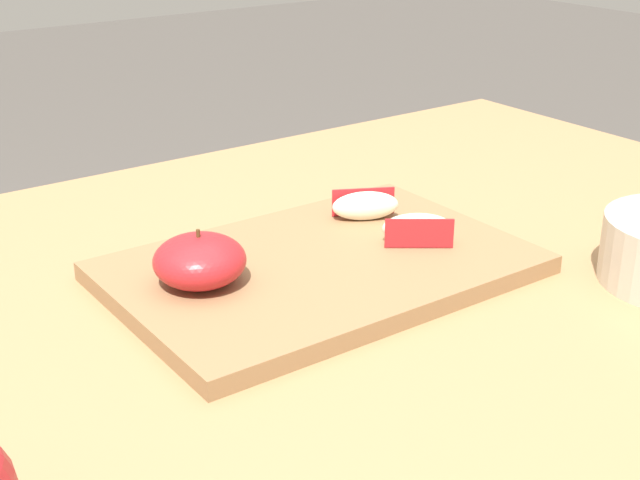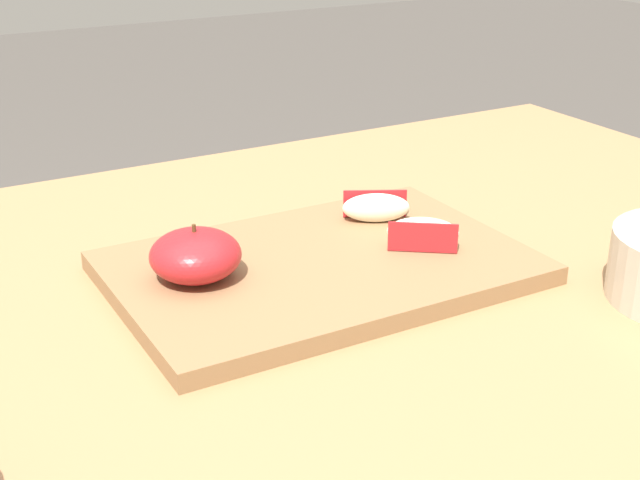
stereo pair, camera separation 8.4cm
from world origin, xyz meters
TOP-DOWN VIEW (x-y plane):
  - dining_table at (0.00, 0.00)m, footprint 1.37×0.87m
  - cutting_board at (0.05, 0.02)m, footprint 0.39×0.26m
  - apple_half_skin_up at (-0.07, 0.04)m, footprint 0.08×0.08m
  - apple_wedge_back at (0.15, -0.01)m, footprint 0.07×0.06m
  - apple_wedge_middle at (0.15, 0.07)m, footprint 0.07×0.05m

SIDE VIEW (x-z plane):
  - dining_table at x=0.00m, z-range 0.27..1.02m
  - cutting_board at x=0.05m, z-range 0.74..0.76m
  - apple_wedge_back at x=0.15m, z-range 0.76..0.79m
  - apple_wedge_middle at x=0.15m, z-range 0.76..0.79m
  - apple_half_skin_up at x=-0.07m, z-range 0.76..0.81m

